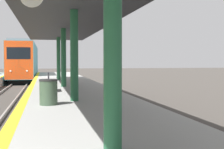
# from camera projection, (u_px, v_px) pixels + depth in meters

# --- Properties ---
(train) EXTENTS (2.76, 18.55, 4.60)m
(train) POSITION_uv_depth(u_px,v_px,m) (25.00, 61.00, 38.75)
(train) COLOR black
(train) RESTS_ON ground
(station_canopy) EXTENTS (4.52, 26.55, 3.55)m
(station_canopy) POSITION_uv_depth(u_px,v_px,m) (68.00, 21.00, 14.65)
(station_canopy) COLOR #1E5133
(station_canopy) RESTS_ON platform_right
(trash_bin) EXTENTS (0.62, 0.62, 0.87)m
(trash_bin) POSITION_uv_depth(u_px,v_px,m) (49.00, 92.00, 10.45)
(trash_bin) COLOR #384C38
(trash_bin) RESTS_ON platform_right
(bench) EXTENTS (0.44, 1.53, 0.92)m
(bench) POSITION_uv_depth(u_px,v_px,m) (46.00, 81.00, 15.16)
(bench) COLOR #28282D
(bench) RESTS_ON platform_right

